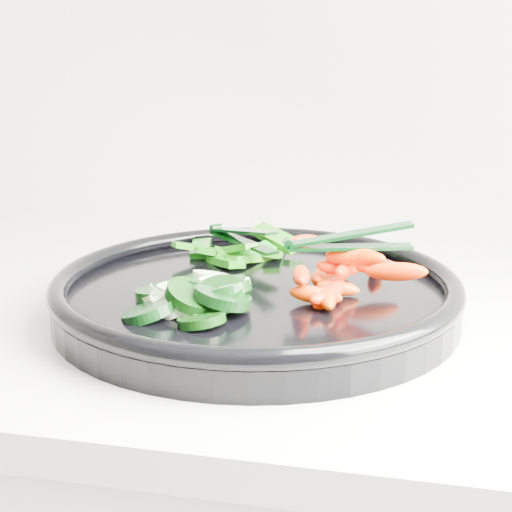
# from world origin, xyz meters

# --- Properties ---
(veggie_tray) EXTENTS (0.40, 0.40, 0.04)m
(veggie_tray) POSITION_xyz_m (0.70, 1.64, 0.95)
(veggie_tray) COLOR black
(veggie_tray) RESTS_ON counter
(cucumber_pile) EXTENTS (0.13, 0.12, 0.04)m
(cucumber_pile) POSITION_xyz_m (0.66, 1.58, 0.96)
(cucumber_pile) COLOR black
(cucumber_pile) RESTS_ON veggie_tray
(carrot_pile) EXTENTS (0.13, 0.15, 0.05)m
(carrot_pile) POSITION_xyz_m (0.78, 1.63, 0.97)
(carrot_pile) COLOR red
(carrot_pile) RESTS_ON veggie_tray
(pepper_pile) EXTENTS (0.13, 0.13, 0.04)m
(pepper_pile) POSITION_xyz_m (0.66, 1.73, 0.96)
(pepper_pile) COLOR #1F730A
(pepper_pile) RESTS_ON veggie_tray
(tong_carrot) EXTENTS (0.11, 0.04, 0.02)m
(tong_carrot) POSITION_xyz_m (0.78, 1.64, 1.00)
(tong_carrot) COLOR black
(tong_carrot) RESTS_ON carrot_pile
(tong_pepper) EXTENTS (0.09, 0.09, 0.02)m
(tong_pepper) POSITION_xyz_m (0.66, 1.73, 0.98)
(tong_pepper) COLOR black
(tong_pepper) RESTS_ON pepper_pile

